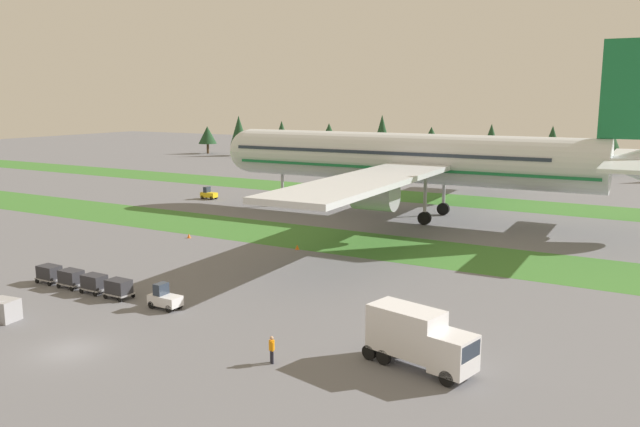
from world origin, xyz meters
The scene contains 16 objects.
ground_plane centered at (0.00, 0.00, 0.00)m, with size 400.00×400.00×0.00m, color slate.
grass_strip_near centered at (0.00, 37.03, 0.00)m, with size 320.00×11.66×0.01m, color #3D752D.
grass_strip_far centered at (0.00, 72.35, 0.00)m, with size 320.00×11.66×0.01m, color #3D752D.
airliner centered at (2.52, 54.74, 8.11)m, with size 60.38×74.32×22.62m.
baggage_tug centered at (-0.58, 9.38, 0.81)m, with size 2.62×1.34×1.97m.
cargo_dolly_lead centered at (-5.60, 9.46, 0.92)m, with size 2.22×1.53×1.55m.
cargo_dolly_second centered at (-8.50, 9.51, 0.92)m, with size 2.22×1.53×1.55m.
cargo_dolly_third centered at (-11.40, 9.55, 0.92)m, with size 2.22×1.53×1.55m.
cargo_dolly_fourth centered at (-14.30, 9.60, 0.92)m, with size 2.22×1.53×1.55m.
catering_truck centered at (20.52, 8.64, 1.95)m, with size 7.29×3.79×3.58m.
pushback_tractor centered at (-32.69, 53.71, 0.81)m, with size 2.64×1.38×1.97m.
ground_crew_marshaller centered at (12.47, 4.85, 0.95)m, with size 0.43×0.42×1.74m.
uld_container_0 centered at (-8.89, 1.49, 0.80)m, with size 2.00×1.60×1.59m, color #A3A3A8.
taxiway_marker_0 centered at (-15.95, 29.78, 0.25)m, with size 0.44×0.44×0.51m, color orange.
taxiway_marker_1 centered at (-1.98, 31.14, 0.26)m, with size 0.44×0.44×0.51m, color orange.
distant_tree_line centered at (-3.50, 121.04, 6.57)m, with size 180.62×10.29×11.87m.
Camera 1 is at (33.56, -26.07, 16.12)m, focal length 36.12 mm.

